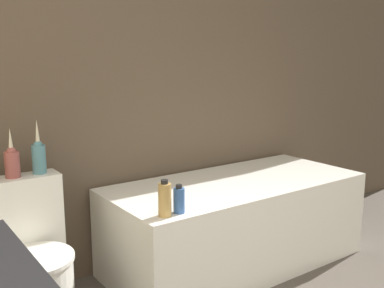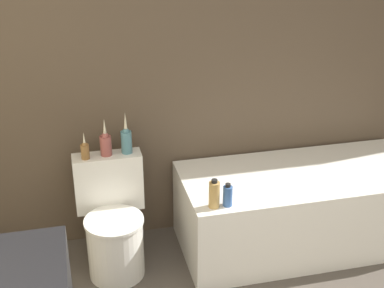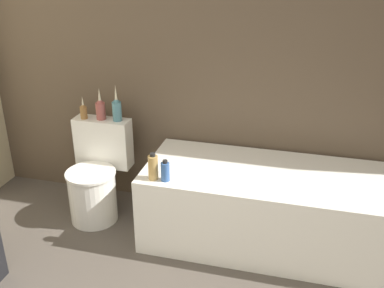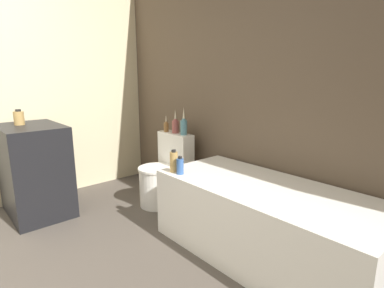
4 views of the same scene
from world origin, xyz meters
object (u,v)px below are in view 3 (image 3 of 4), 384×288
at_px(shampoo_bottle_tall, 153,167).
at_px(vase_gold, 84,111).
at_px(vase_silver, 101,109).
at_px(vase_bronze, 117,109).
at_px(bathtub, 263,207).
at_px(toilet, 96,178).
at_px(shampoo_bottle_short, 165,171).

bearing_deg(shampoo_bottle_tall, vase_gold, 147.31).
bearing_deg(shampoo_bottle_tall, vase_silver, 140.42).
height_order(vase_gold, vase_bronze, vase_bronze).
distance_m(bathtub, shampoo_bottle_tall, 0.84).
relative_size(bathtub, toilet, 2.24).
bearing_deg(bathtub, shampoo_bottle_tall, -158.39).
relative_size(vase_gold, shampoo_bottle_short, 1.23).
xyz_separation_m(vase_gold, shampoo_bottle_short, (0.79, -0.46, -0.18)).
height_order(vase_gold, shampoo_bottle_tall, vase_gold).
bearing_deg(vase_bronze, shampoo_bottle_short, -42.39).
height_order(toilet, vase_bronze, vase_bronze).
distance_m(shampoo_bottle_tall, shampoo_bottle_short, 0.08).
height_order(toilet, shampoo_bottle_short, toilet).
height_order(toilet, vase_gold, vase_gold).
bearing_deg(shampoo_bottle_short, toilet, 155.03).
bearing_deg(toilet, vase_gold, 131.37).
bearing_deg(vase_gold, toilet, -48.63).
relative_size(toilet, vase_silver, 2.97).
distance_m(vase_gold, vase_silver, 0.14).
xyz_separation_m(toilet, vase_silver, (0.00, 0.17, 0.50)).
xyz_separation_m(bathtub, shampoo_bottle_tall, (-0.70, -0.28, 0.36)).
height_order(vase_silver, shampoo_bottle_tall, vase_silver).
height_order(toilet, shampoo_bottle_tall, shampoo_bottle_tall).
bearing_deg(shampoo_bottle_short, bathtub, 24.29).
relative_size(bathtub, vase_bronze, 5.91).
bearing_deg(toilet, bathtub, -1.26).
bearing_deg(vase_gold, shampoo_bottle_short, -29.97).
bearing_deg(bathtub, vase_gold, 172.85).
xyz_separation_m(bathtub, vase_gold, (-1.41, 0.18, 0.51)).
xyz_separation_m(vase_gold, vase_bronze, (0.26, 0.03, 0.03)).
height_order(bathtub, vase_silver, vase_silver).
distance_m(vase_silver, shampoo_bottle_short, 0.84).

